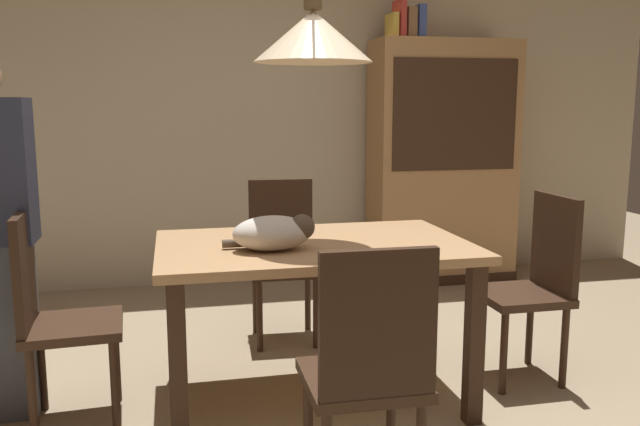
% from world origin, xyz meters
% --- Properties ---
extents(back_wall, '(6.40, 0.10, 2.90)m').
position_xyz_m(back_wall, '(0.00, 2.65, 1.45)').
color(back_wall, beige).
rests_on(back_wall, ground).
extents(dining_table, '(1.40, 0.90, 0.75)m').
position_xyz_m(dining_table, '(-0.13, 0.42, 0.65)').
color(dining_table, tan).
rests_on(dining_table, ground).
extents(chair_right_side, '(0.40, 0.40, 0.93)m').
position_xyz_m(chair_right_side, '(1.00, 0.42, 0.51)').
color(chair_right_side, '#382316').
rests_on(chair_right_side, ground).
extents(chair_left_side, '(0.42, 0.42, 0.93)m').
position_xyz_m(chair_left_side, '(-1.26, 0.42, 0.51)').
color(chair_left_side, '#382316').
rests_on(chair_left_side, ground).
extents(chair_far_back, '(0.42, 0.42, 0.93)m').
position_xyz_m(chair_far_back, '(-0.12, 1.30, 0.51)').
color(chair_far_back, '#382316').
rests_on(chair_far_back, ground).
extents(chair_near_front, '(0.41, 0.41, 0.93)m').
position_xyz_m(chair_near_front, '(-0.13, -0.46, 0.51)').
color(chair_near_front, '#382316').
rests_on(chair_near_front, ground).
extents(cat_sleeping, '(0.39, 0.23, 0.16)m').
position_xyz_m(cat_sleeping, '(-0.32, 0.30, 0.83)').
color(cat_sleeping, beige).
rests_on(cat_sleeping, dining_table).
extents(pendant_lamp, '(0.52, 0.52, 1.30)m').
position_xyz_m(pendant_lamp, '(-0.13, 0.42, 1.66)').
color(pendant_lamp, beige).
extents(hutch_bookcase, '(1.12, 0.45, 1.85)m').
position_xyz_m(hutch_bookcase, '(1.30, 2.32, 0.89)').
color(hutch_bookcase, '#A87A4C').
rests_on(hutch_bookcase, ground).
extents(book_yellow_short, '(0.04, 0.20, 0.18)m').
position_xyz_m(book_yellow_short, '(0.87, 2.32, 1.94)').
color(book_yellow_short, gold).
rests_on(book_yellow_short, hutch_bookcase).
extents(book_red_tall, '(0.04, 0.22, 0.28)m').
position_xyz_m(book_red_tall, '(0.93, 2.32, 1.99)').
color(book_red_tall, '#B73833').
rests_on(book_red_tall, hutch_bookcase).
extents(book_brown_thick, '(0.06, 0.24, 0.22)m').
position_xyz_m(book_brown_thick, '(1.00, 2.32, 1.96)').
color(book_brown_thick, brown).
rests_on(book_brown_thick, hutch_bookcase).
extents(book_blue_wide, '(0.06, 0.24, 0.24)m').
position_xyz_m(book_blue_wide, '(1.07, 2.32, 1.97)').
color(book_blue_wide, '#384C93').
rests_on(book_blue_wide, hutch_bookcase).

